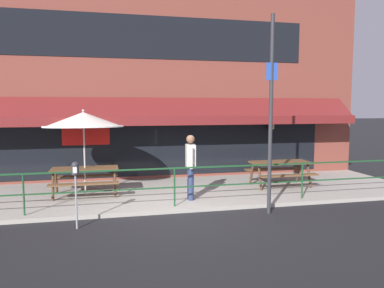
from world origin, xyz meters
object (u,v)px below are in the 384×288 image
at_px(picnic_table_centre, 280,167).
at_px(pedestrian_walking, 191,164).
at_px(picnic_table_left, 85,174).
at_px(street_sign_pole, 271,113).
at_px(parking_meter_near, 75,175).
at_px(patio_umbrella_left, 83,120).

bearing_deg(picnic_table_centre, pedestrian_walking, -162.16).
bearing_deg(picnic_table_left, street_sign_pole, -28.96).
bearing_deg(picnic_table_left, picnic_table_centre, -0.89).
distance_m(picnic_table_left, parking_meter_near, 2.63).
relative_size(picnic_table_left, street_sign_pole, 0.39).
distance_m(picnic_table_centre, street_sign_pole, 3.21).
bearing_deg(street_sign_pole, parking_meter_near, -177.72).
height_order(pedestrian_walking, parking_meter_near, pedestrian_walking).
height_order(parking_meter_near, street_sign_pole, street_sign_pole).
xyz_separation_m(pedestrian_walking, parking_meter_near, (-2.78, -1.52, 0.09)).
distance_m(parking_meter_near, street_sign_pole, 4.58).
height_order(pedestrian_walking, street_sign_pole, street_sign_pole).
xyz_separation_m(patio_umbrella_left, parking_meter_near, (-0.04, -2.61, -1.03)).
relative_size(picnic_table_left, picnic_table_centre, 1.00).
relative_size(pedestrian_walking, parking_meter_near, 1.20).
relative_size(picnic_table_left, patio_umbrella_left, 0.76).
xyz_separation_m(picnic_table_centre, parking_meter_near, (-5.83, -2.50, 0.44)).
xyz_separation_m(picnic_table_left, picnic_table_centre, (5.79, -0.09, 0.00)).
xyz_separation_m(picnic_table_left, patio_umbrella_left, (-0.00, 0.02, 1.47)).
bearing_deg(pedestrian_walking, parking_meter_near, -151.36).
xyz_separation_m(pedestrian_walking, street_sign_pole, (1.62, -1.34, 1.33)).
bearing_deg(picnic_table_centre, parking_meter_near, -156.78).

